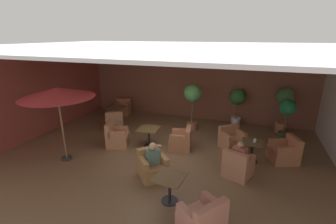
% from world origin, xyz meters
% --- Properties ---
extents(ground_plane, '(10.65, 8.24, 0.02)m').
position_xyz_m(ground_plane, '(0.00, 0.00, -0.01)').
color(ground_plane, brown).
extents(wall_back_brick, '(10.65, 0.08, 3.50)m').
position_xyz_m(wall_back_brick, '(0.00, 4.08, 1.75)').
color(wall_back_brick, brown).
rests_on(wall_back_brick, ground_plane).
extents(wall_left_accent, '(0.08, 8.24, 3.50)m').
position_xyz_m(wall_left_accent, '(-5.28, 0.00, 1.75)').
color(wall_left_accent, brown).
rests_on(wall_left_accent, ground_plane).
extents(ceiling_slab, '(10.65, 8.24, 0.06)m').
position_xyz_m(ceiling_slab, '(0.00, 0.00, 3.53)').
color(ceiling_slab, silver).
rests_on(ceiling_slab, wall_back_brick).
extents(cafe_table_front_left, '(0.66, 0.66, 0.69)m').
position_xyz_m(cafe_table_front_left, '(2.78, 0.49, 0.49)').
color(cafe_table_front_left, black).
rests_on(cafe_table_front_left, ground_plane).
extents(armchair_front_left_north, '(1.05, 1.04, 0.78)m').
position_xyz_m(armchair_front_left_north, '(2.10, 1.29, 0.29)').
color(armchair_front_left_north, '#B5734E').
rests_on(armchair_front_left_north, ground_plane).
extents(armchair_front_left_east, '(0.91, 0.94, 0.85)m').
position_xyz_m(armchair_front_left_east, '(2.43, -0.51, 0.32)').
color(armchair_front_left_east, '#B37355').
rests_on(armchair_front_left_east, ground_plane).
extents(armchair_front_left_south, '(1.01, 0.99, 0.82)m').
position_xyz_m(armchair_front_left_south, '(3.76, 0.89, 0.31)').
color(armchair_front_left_south, '#B06948').
rests_on(armchair_front_left_south, ground_plane).
extents(cafe_table_front_right, '(0.76, 0.76, 0.69)m').
position_xyz_m(cafe_table_front_right, '(0.98, -2.19, 0.51)').
color(cafe_table_front_right, black).
rests_on(cafe_table_front_right, ground_plane).
extents(armchair_front_right_north, '(1.05, 1.07, 0.85)m').
position_xyz_m(armchair_front_right_north, '(1.92, -2.90, 0.32)').
color(armchair_front_right_north, '#AC6854').
rests_on(armchair_front_right_north, ground_plane).
extents(armchair_front_right_east, '(1.02, 1.02, 0.80)m').
position_xyz_m(armchair_front_right_east, '(0.17, -1.34, 0.31)').
color(armchair_front_right_east, '#A67243').
rests_on(armchair_front_right_east, ground_plane).
extents(cafe_table_mid_center, '(0.76, 0.76, 0.69)m').
position_xyz_m(cafe_table_mid_center, '(-0.73, 0.42, 0.53)').
color(cafe_table_mid_center, black).
rests_on(cafe_table_mid_center, ground_plane).
extents(armchair_mid_center_north, '(0.92, 0.90, 0.91)m').
position_xyz_m(armchair_mid_center_north, '(-1.84, 0.05, 0.33)').
color(armchair_mid_center_north, '#AB6E4A').
rests_on(armchair_mid_center_north, ground_plane).
extents(armchair_mid_center_east, '(0.85, 0.85, 0.79)m').
position_xyz_m(armchair_mid_center_east, '(0.42, 0.63, 0.30)').
color(armchair_mid_center_east, '#B16F4C').
rests_on(armchair_mid_center_east, ground_plane).
extents(cafe_table_rear_right, '(0.79, 0.79, 0.69)m').
position_xyz_m(cafe_table_rear_right, '(-3.24, 2.32, 0.55)').
color(cafe_table_rear_right, black).
rests_on(cafe_table_rear_right, ground_plane).
extents(armchair_rear_right_north, '(0.87, 0.87, 0.78)m').
position_xyz_m(armchair_rear_right_north, '(-3.48, 3.30, 0.30)').
color(armchair_rear_right_north, '#B06844').
rests_on(armchair_rear_right_north, ground_plane).
extents(armchair_rear_right_east, '(0.98, 1.02, 0.86)m').
position_xyz_m(armchair_rear_right_east, '(-2.77, 1.43, 0.33)').
color(armchair_rear_right_east, '#A76F4D').
rests_on(armchair_rear_right_east, ground_plane).
extents(patio_umbrella_tall_red, '(2.18, 2.18, 2.38)m').
position_xyz_m(patio_umbrella_tall_red, '(-2.86, -1.38, 2.21)').
color(patio_umbrella_tall_red, '#2D2D2D').
rests_on(patio_umbrella_tall_red, ground_plane).
extents(potted_tree_left_corner, '(0.74, 0.74, 1.97)m').
position_xyz_m(potted_tree_left_corner, '(0.32, 2.49, 1.39)').
color(potted_tree_left_corner, '#A76047').
rests_on(potted_tree_left_corner, ground_plane).
extents(potted_tree_mid_left, '(0.70, 0.70, 1.88)m').
position_xyz_m(potted_tree_mid_left, '(3.85, 3.47, 1.27)').
color(potted_tree_mid_left, '#AD6C4A').
rests_on(potted_tree_mid_left, ground_plane).
extents(potted_tree_mid_right, '(0.68, 0.68, 1.66)m').
position_xyz_m(potted_tree_mid_right, '(2.05, 3.58, 1.13)').
color(potted_tree_mid_right, silver).
rests_on(potted_tree_mid_right, ground_plane).
extents(potted_tree_right_corner, '(0.57, 0.57, 1.67)m').
position_xyz_m(potted_tree_right_corner, '(3.85, 2.33, 1.07)').
color(potted_tree_right_corner, '#383829').
rests_on(potted_tree_right_corner, ground_plane).
extents(patron_blue_shirt, '(0.42, 0.41, 0.64)m').
position_xyz_m(patron_blue_shirt, '(0.20, -1.36, 0.70)').
color(patron_blue_shirt, '#556F5E').
rests_on(patron_blue_shirt, ground_plane).
extents(patron_by_window, '(0.43, 0.36, 0.65)m').
position_xyz_m(patron_by_window, '(2.45, -0.47, 0.69)').
color(patron_by_window, '#A95548').
rests_on(patron_by_window, ground_plane).
extents(iced_drink_cup, '(0.08, 0.08, 0.11)m').
position_xyz_m(iced_drink_cup, '(2.83, 0.49, 0.74)').
color(iced_drink_cup, white).
rests_on(iced_drink_cup, cafe_table_front_left).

